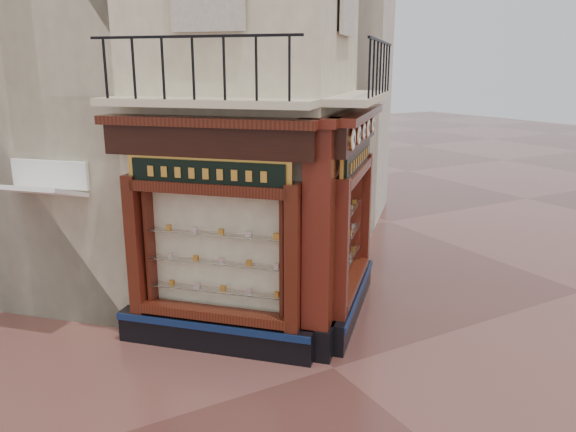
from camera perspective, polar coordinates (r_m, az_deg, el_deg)
ground at (r=9.46m, az=4.63°, el=-15.13°), size 80.00×80.00×0.00m
main_building at (r=13.77m, az=-10.23°, el=19.98°), size 11.31×11.31×12.00m
neighbour_left at (r=15.54m, az=-22.40°, el=16.68°), size 11.31×11.31×11.00m
neighbour_right at (r=16.96m, az=-4.85°, el=17.46°), size 11.31×11.31×11.00m
shopfront_left at (r=9.34m, az=-7.76°, el=-2.37°), size 2.86×2.86×3.98m
shopfront_right at (r=10.65m, az=6.40°, el=-0.16°), size 2.86×2.86×3.98m
corner_pilaster at (r=9.05m, az=3.11°, el=-3.01°), size 0.85×0.85×3.98m
balcony at (r=9.47m, az=0.02°, el=11.81°), size 5.94×2.97×1.03m
clock_a at (r=9.01m, az=6.52°, el=7.75°), size 0.30×0.30×0.37m
clock_b at (r=9.62m, az=7.11°, el=8.18°), size 0.28×0.28×0.34m
clock_c at (r=10.22m, az=7.62°, el=8.55°), size 0.25×0.25×0.31m
clock_d at (r=10.78m, az=8.05°, el=8.86°), size 0.30×0.30×0.37m
clock_e at (r=11.48m, az=8.53°, el=9.21°), size 0.27×0.27×0.34m
awning at (r=11.41m, az=-22.96°, el=-10.84°), size 1.74×1.74×0.34m
signboard_left at (r=9.00m, az=-8.21°, el=4.33°), size 2.02×2.02×0.54m
signboard_right at (r=10.41m, az=7.00°, el=5.79°), size 2.15×2.15×0.58m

